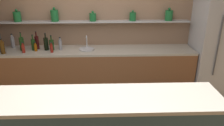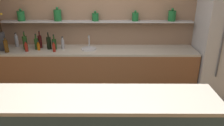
{
  "view_description": "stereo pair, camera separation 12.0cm",
  "coord_description": "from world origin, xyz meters",
  "px_view_note": "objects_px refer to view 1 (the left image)",
  "views": [
    {
      "loc": [
        0.1,
        -2.71,
        2.22
      ],
      "look_at": [
        0.2,
        0.28,
        1.02
      ],
      "focal_mm": 35.0,
      "sensor_mm": 36.0,
      "label": 1
    },
    {
      "loc": [
        0.22,
        -2.71,
        2.22
      ],
      "look_at": [
        0.2,
        0.28,
        1.02
      ],
      "focal_mm": 35.0,
      "sensor_mm": 36.0,
      "label": 2
    }
  ],
  "objects_px": {
    "bottle_wine_1": "(52,45)",
    "bottle_sauce_4": "(52,48)",
    "bottle_spirit_3": "(13,42)",
    "bottle_sauce_6": "(36,47)",
    "bottle_spirit_2": "(60,44)",
    "refrigerator": "(215,46)",
    "sink_fixture": "(87,48)",
    "bottle_sauce_10": "(23,48)",
    "bottle_wine_0": "(33,45)",
    "bottle_wine_8": "(37,42)",
    "bottle_spirit_5": "(2,47)",
    "bottle_wine_9": "(46,44)",
    "bottle_wine_7": "(22,44)"
  },
  "relations": [
    {
      "from": "bottle_spirit_5",
      "to": "bottle_wine_0",
      "type": "bearing_deg",
      "value": 20.34
    },
    {
      "from": "bottle_spirit_2",
      "to": "bottle_sauce_6",
      "type": "xyz_separation_m",
      "value": [
        -0.44,
        -0.07,
        -0.03
      ]
    },
    {
      "from": "sink_fixture",
      "to": "bottle_wine_1",
      "type": "xyz_separation_m",
      "value": [
        -0.65,
        -0.01,
        0.08
      ]
    },
    {
      "from": "bottle_wine_0",
      "to": "bottle_spirit_3",
      "type": "bearing_deg",
      "value": 159.28
    },
    {
      "from": "bottle_spirit_2",
      "to": "bottle_wine_7",
      "type": "bearing_deg",
      "value": -178.53
    },
    {
      "from": "bottle_wine_0",
      "to": "bottle_wine_7",
      "type": "relative_size",
      "value": 0.87
    },
    {
      "from": "bottle_sauce_6",
      "to": "bottle_wine_8",
      "type": "xyz_separation_m",
      "value": [
        -0.01,
        0.15,
        0.06
      ]
    },
    {
      "from": "bottle_spirit_2",
      "to": "bottle_sauce_10",
      "type": "distance_m",
      "value": 0.66
    },
    {
      "from": "refrigerator",
      "to": "bottle_spirit_3",
      "type": "bearing_deg",
      "value": 176.95
    },
    {
      "from": "bottle_wine_0",
      "to": "bottle_sauce_10",
      "type": "xyz_separation_m",
      "value": [
        -0.15,
        -0.13,
        -0.03
      ]
    },
    {
      "from": "bottle_spirit_3",
      "to": "bottle_wine_9",
      "type": "height_order",
      "value": "bottle_wine_9"
    },
    {
      "from": "bottle_wine_0",
      "to": "bottle_sauce_4",
      "type": "bearing_deg",
      "value": -21.75
    },
    {
      "from": "bottle_spirit_3",
      "to": "bottle_spirit_5",
      "type": "height_order",
      "value": "bottle_spirit_5"
    },
    {
      "from": "sink_fixture",
      "to": "bottle_spirit_2",
      "type": "bearing_deg",
      "value": 179.4
    },
    {
      "from": "bottle_wine_1",
      "to": "bottle_sauce_4",
      "type": "xyz_separation_m",
      "value": [
        0.03,
        -0.15,
        -0.02
      ]
    },
    {
      "from": "bottle_wine_8",
      "to": "bottle_spirit_3",
      "type": "bearing_deg",
      "value": 171.02
    },
    {
      "from": "bottle_spirit_3",
      "to": "bottle_wine_8",
      "type": "distance_m",
      "value": 0.49
    },
    {
      "from": "sink_fixture",
      "to": "bottle_sauce_4",
      "type": "bearing_deg",
      "value": -165.95
    },
    {
      "from": "bottle_spirit_2",
      "to": "bottle_sauce_10",
      "type": "xyz_separation_m",
      "value": [
        -0.64,
        -0.15,
        -0.02
      ]
    },
    {
      "from": "refrigerator",
      "to": "bottle_spirit_3",
      "type": "relative_size",
      "value": 7.16
    },
    {
      "from": "sink_fixture",
      "to": "bottle_wine_9",
      "type": "bearing_deg",
      "value": -179.88
    },
    {
      "from": "bottle_wine_8",
      "to": "bottle_wine_9",
      "type": "xyz_separation_m",
      "value": [
        0.19,
        -0.08,
        -0.01
      ]
    },
    {
      "from": "sink_fixture",
      "to": "bottle_sauce_10",
      "type": "distance_m",
      "value": 1.14
    },
    {
      "from": "bottle_wine_1",
      "to": "bottle_sauce_10",
      "type": "relative_size",
      "value": 1.48
    },
    {
      "from": "bottle_spirit_5",
      "to": "bottle_sauce_10",
      "type": "relative_size",
      "value": 1.46
    },
    {
      "from": "bottle_spirit_2",
      "to": "bottle_sauce_6",
      "type": "bearing_deg",
      "value": -171.11
    },
    {
      "from": "bottle_spirit_3",
      "to": "bottle_sauce_6",
      "type": "bearing_deg",
      "value": -24.16
    },
    {
      "from": "bottle_sauce_4",
      "to": "bottle_sauce_10",
      "type": "distance_m",
      "value": 0.51
    },
    {
      "from": "bottle_wine_0",
      "to": "bottle_spirit_2",
      "type": "relative_size",
      "value": 1.24
    },
    {
      "from": "refrigerator",
      "to": "bottle_sauce_10",
      "type": "distance_m",
      "value": 3.58
    },
    {
      "from": "sink_fixture",
      "to": "bottle_sauce_4",
      "type": "distance_m",
      "value": 0.64
    },
    {
      "from": "sink_fixture",
      "to": "bottle_wine_8",
      "type": "relative_size",
      "value": 0.85
    },
    {
      "from": "bottle_wine_0",
      "to": "bottle_spirit_2",
      "type": "distance_m",
      "value": 0.49
    },
    {
      "from": "bottle_wine_0",
      "to": "bottle_wine_9",
      "type": "distance_m",
      "value": 0.24
    },
    {
      "from": "bottle_wine_1",
      "to": "bottle_sauce_4",
      "type": "height_order",
      "value": "bottle_wine_1"
    },
    {
      "from": "bottle_spirit_5",
      "to": "bottle_spirit_3",
      "type": "bearing_deg",
      "value": 82.35
    },
    {
      "from": "bottle_spirit_2",
      "to": "bottle_sauce_4",
      "type": "distance_m",
      "value": 0.21
    },
    {
      "from": "bottle_spirit_2",
      "to": "bottle_wine_9",
      "type": "relative_size",
      "value": 0.74
    },
    {
      "from": "refrigerator",
      "to": "bottle_wine_1",
      "type": "bearing_deg",
      "value": 179.19
    },
    {
      "from": "bottle_spirit_5",
      "to": "bottle_sauce_10",
      "type": "distance_m",
      "value": 0.35
    },
    {
      "from": "bottle_sauce_6",
      "to": "bottle_spirit_2",
      "type": "bearing_deg",
      "value": 8.89
    },
    {
      "from": "bottle_sauce_4",
      "to": "bottle_wine_8",
      "type": "height_order",
      "value": "bottle_wine_8"
    },
    {
      "from": "bottle_wine_7",
      "to": "bottle_wine_8",
      "type": "bearing_deg",
      "value": 20.39
    },
    {
      "from": "bottle_sauce_10",
      "to": "bottle_spirit_2",
      "type": "bearing_deg",
      "value": 12.81
    },
    {
      "from": "bottle_sauce_4",
      "to": "bottle_wine_7",
      "type": "height_order",
      "value": "bottle_wine_7"
    },
    {
      "from": "bottle_spirit_3",
      "to": "bottle_wine_7",
      "type": "height_order",
      "value": "bottle_wine_7"
    },
    {
      "from": "bottle_spirit_5",
      "to": "bottle_sauce_6",
      "type": "distance_m",
      "value": 0.56
    },
    {
      "from": "bottle_spirit_5",
      "to": "bottle_sauce_10",
      "type": "xyz_separation_m",
      "value": [
        0.34,
        0.05,
        -0.04
      ]
    },
    {
      "from": "bottle_wine_0",
      "to": "bottle_wine_7",
      "type": "height_order",
      "value": "bottle_wine_7"
    },
    {
      "from": "bottle_wine_8",
      "to": "bottle_sauce_10",
      "type": "xyz_separation_m",
      "value": [
        -0.19,
        -0.22,
        -0.05
      ]
    }
  ]
}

